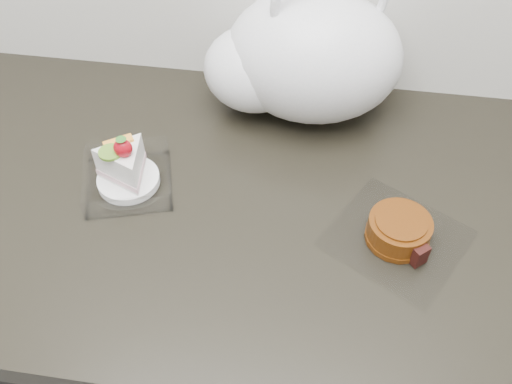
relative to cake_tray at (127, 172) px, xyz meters
name	(u,v)px	position (x,y,z in m)	size (l,w,h in m)	color
counter	(230,334)	(0.15, 0.00, -0.48)	(2.04, 0.64, 0.90)	black
cake_tray	(127,172)	(0.00, 0.00, 0.00)	(0.17, 0.17, 0.10)	white
mooncake_wrap	(399,232)	(0.42, -0.05, -0.01)	(0.24, 0.24, 0.04)	white
plastic_bag	(302,58)	(0.24, 0.23, 0.08)	(0.38, 0.32, 0.27)	white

